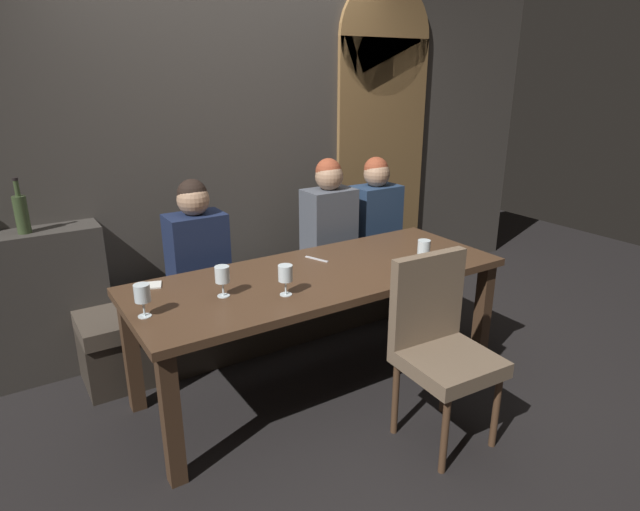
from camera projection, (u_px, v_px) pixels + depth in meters
name	position (u px, v px, depth m)	size (l,w,h in m)	color
ground	(320.00, 383.00, 3.35)	(9.00, 9.00, 0.00)	black
back_wall_tiled	(229.00, 122.00, 3.83)	(6.00, 0.12, 3.00)	#423D38
arched_door	(382.00, 131.00, 4.51)	(0.90, 0.05, 2.55)	olive
back_counter	(12.00, 311.00, 3.24)	(1.10, 0.28, 0.95)	#38342F
dining_table	(320.00, 286.00, 3.14)	(2.20, 0.84, 0.74)	#412B1C
banquette_bench	(268.00, 310.00, 3.83)	(2.50, 0.44, 0.45)	#312A23
chair_near_side	(439.00, 338.00, 2.73)	(0.46, 0.46, 0.98)	#4C3321
diner_redhead	(197.00, 244.00, 3.37)	(0.36, 0.24, 0.78)	#192342
diner_bearded	(329.00, 218.00, 3.87)	(0.36, 0.24, 0.82)	#4C515B
diner_far_end	(375.00, 211.00, 4.13)	(0.36, 0.24, 0.79)	navy
wine_bottle_pale_label	(21.00, 213.00, 3.09)	(0.08, 0.08, 0.33)	#384728
wine_glass_near_right	(222.00, 275.00, 2.74)	(0.08, 0.08, 0.16)	silver
wine_glass_end_right	(285.00, 275.00, 2.76)	(0.08, 0.08, 0.16)	silver
wine_glass_far_right	(142.00, 294.00, 2.51)	(0.08, 0.08, 0.16)	silver
wine_glass_end_left	(424.00, 249.00, 3.16)	(0.08, 0.08, 0.16)	silver
fork_on_table	(317.00, 259.00, 3.32)	(0.02, 0.17, 0.01)	silver
folded_napkin	(151.00, 285.00, 2.91)	(0.11, 0.10, 0.01)	silver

